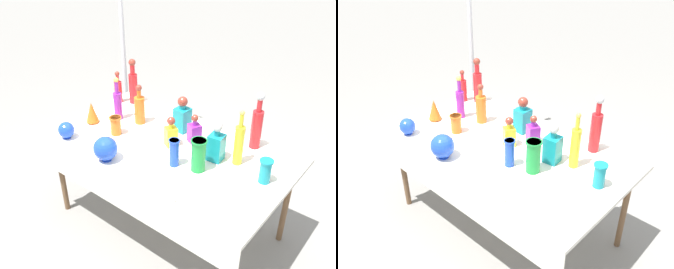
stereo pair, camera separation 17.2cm
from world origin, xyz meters
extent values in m
plane|color=gray|center=(0.00, 0.00, 0.00)|extent=(40.00, 40.00, 0.00)
cube|color=white|center=(0.00, 0.00, 0.74)|extent=(1.80, 1.03, 0.03)
cube|color=white|center=(0.00, -0.52, 0.64)|extent=(1.80, 0.01, 0.24)
cylinder|color=brown|center=(-0.80, -0.41, 0.36)|extent=(0.04, 0.04, 0.73)
cylinder|color=brown|center=(-0.80, 0.41, 0.36)|extent=(0.04, 0.04, 0.73)
cylinder|color=brown|center=(0.80, 0.41, 0.36)|extent=(0.04, 0.04, 0.73)
cylinder|color=red|center=(0.49, 0.39, 0.91)|extent=(0.08, 0.08, 0.29)
cylinder|color=red|center=(0.49, 0.39, 1.10)|extent=(0.04, 0.04, 0.10)
sphere|color=#B2B2B7|center=(0.49, 0.39, 1.16)|extent=(0.06, 0.06, 0.06)
cylinder|color=yellow|center=(0.50, 0.13, 0.90)|extent=(0.06, 0.06, 0.28)
cylinder|color=yellow|center=(0.50, 0.13, 1.09)|extent=(0.03, 0.03, 0.09)
sphere|color=gold|center=(0.50, 0.13, 1.15)|extent=(0.03, 0.03, 0.03)
cylinder|color=orange|center=(-0.40, 0.14, 0.87)|extent=(0.08, 0.08, 0.22)
cylinder|color=orange|center=(-0.40, 0.14, 1.02)|extent=(0.03, 0.03, 0.07)
sphere|color=maroon|center=(-0.40, 0.14, 1.07)|extent=(0.05, 0.05, 0.05)
cylinder|color=red|center=(-0.81, 0.30, 0.86)|extent=(0.07, 0.07, 0.19)
cylinder|color=red|center=(-0.81, 0.30, 0.99)|extent=(0.03, 0.03, 0.06)
sphere|color=maroon|center=(-0.81, 0.30, 1.03)|extent=(0.04, 0.04, 0.04)
cylinder|color=purple|center=(-0.59, 0.08, 0.88)|extent=(0.07, 0.07, 0.23)
cylinder|color=purple|center=(-0.59, 0.08, 1.04)|extent=(0.03, 0.03, 0.10)
sphere|color=gold|center=(-0.59, 0.08, 1.10)|extent=(0.04, 0.04, 0.04)
cylinder|color=red|center=(-0.70, 0.38, 0.89)|extent=(0.08, 0.08, 0.27)
cylinder|color=red|center=(-0.70, 0.38, 1.07)|extent=(0.04, 0.04, 0.09)
sphere|color=maroon|center=(-0.70, 0.38, 1.14)|extent=(0.06, 0.06, 0.06)
cube|color=teal|center=(0.36, 0.08, 0.86)|extent=(0.11, 0.11, 0.19)
cylinder|color=teal|center=(0.36, 0.08, 0.98)|extent=(0.04, 0.04, 0.05)
sphere|color=#B2B2B7|center=(0.36, 0.08, 1.02)|extent=(0.07, 0.07, 0.07)
cube|color=purple|center=(0.11, 0.17, 0.83)|extent=(0.11, 0.11, 0.14)
cylinder|color=purple|center=(0.11, 0.17, 0.92)|extent=(0.03, 0.03, 0.04)
sphere|color=maroon|center=(0.11, 0.17, 0.96)|extent=(0.05, 0.05, 0.05)
cube|color=yellow|center=(0.01, 0.02, 0.83)|extent=(0.11, 0.11, 0.15)
cylinder|color=yellow|center=(0.01, 0.02, 0.93)|extent=(0.04, 0.04, 0.04)
sphere|color=maroon|center=(0.01, 0.02, 0.96)|extent=(0.06, 0.06, 0.06)
cube|color=teal|center=(-0.06, 0.25, 0.85)|extent=(0.11, 0.11, 0.19)
cylinder|color=teal|center=(-0.06, 0.25, 0.97)|extent=(0.05, 0.05, 0.04)
sphere|color=maroon|center=(-0.06, 0.25, 1.01)|extent=(0.08, 0.08, 0.08)
cylinder|color=#198C38|center=(0.34, -0.10, 0.88)|extent=(0.09, 0.09, 0.23)
cylinder|color=#198C38|center=(0.34, -0.10, 0.98)|extent=(0.11, 0.11, 0.01)
cylinder|color=blue|center=(0.18, -0.16, 0.86)|extent=(0.07, 0.07, 0.20)
cylinder|color=blue|center=(0.18, -0.16, 0.95)|extent=(0.08, 0.08, 0.01)
cylinder|color=orange|center=(-0.42, -0.11, 0.83)|extent=(0.08, 0.08, 0.15)
cylinder|color=orange|center=(-0.42, -0.11, 0.90)|extent=(0.09, 0.09, 0.01)
cylinder|color=teal|center=(0.74, 0.06, 0.84)|extent=(0.07, 0.07, 0.17)
cylinder|color=teal|center=(0.74, 0.06, 0.92)|extent=(0.09, 0.09, 0.01)
cylinder|color=orange|center=(-0.71, -0.10, 0.77)|extent=(0.06, 0.06, 0.01)
cone|color=orange|center=(-0.71, -0.10, 0.85)|extent=(0.11, 0.11, 0.16)
cylinder|color=blue|center=(-0.22, -0.40, 0.76)|extent=(0.08, 0.08, 0.01)
sphere|color=blue|center=(-0.22, -0.40, 0.85)|extent=(0.17, 0.17, 0.17)
cylinder|color=blue|center=(-0.67, -0.39, 0.76)|extent=(0.06, 0.06, 0.01)
sphere|color=blue|center=(-0.67, -0.39, 0.83)|extent=(0.12, 0.12, 0.12)
cube|color=white|center=(0.40, -0.46, 0.78)|extent=(0.05, 0.02, 0.04)
cube|color=white|center=(0.59, -0.41, 0.78)|extent=(0.06, 0.01, 0.04)
cube|color=white|center=(0.29, -0.43, 0.78)|extent=(0.05, 0.02, 0.04)
cylinder|color=silver|center=(-1.15, 0.73, 1.29)|extent=(0.04, 0.04, 2.57)
cylinder|color=#333338|center=(-1.15, 0.73, 0.02)|extent=(0.18, 0.18, 0.04)
camera|label=1|loc=(1.45, -1.80, 2.24)|focal=40.00mm
camera|label=2|loc=(1.58, -1.69, 2.24)|focal=40.00mm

